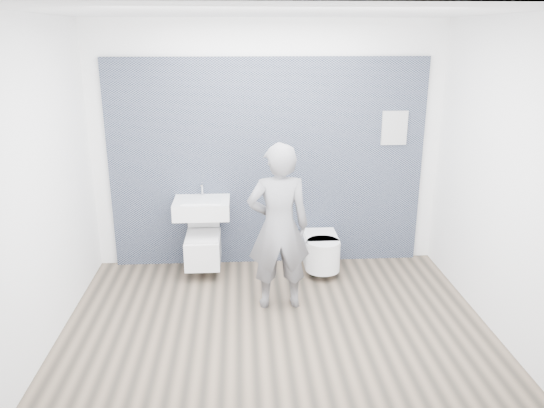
{
  "coord_description": "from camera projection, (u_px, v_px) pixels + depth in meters",
  "views": [
    {
      "loc": [
        -0.31,
        -4.46,
        2.64
      ],
      "look_at": [
        0.0,
        0.6,
        1.0
      ],
      "focal_mm": 35.0,
      "sensor_mm": 36.0,
      "label": 1
    }
  ],
  "objects": [
    {
      "name": "toilet_rounded",
      "position": [
        321.0,
        251.0,
        6.07
      ],
      "size": [
        0.39,
        0.66,
        0.35
      ],
      "color": "white",
      "rests_on": "ground"
    },
    {
      "name": "ground",
      "position": [
        276.0,
        323.0,
        5.07
      ],
      "size": [
        4.0,
        4.0,
        0.0
      ],
      "primitive_type": "plane",
      "color": "brown",
      "rests_on": "ground"
    },
    {
      "name": "washbasin",
      "position": [
        202.0,
        207.0,
        5.93
      ],
      "size": [
        0.62,
        0.47,
        0.47
      ],
      "color": "white",
      "rests_on": "ground"
    },
    {
      "name": "tile_wall",
      "position": [
        268.0,
        260.0,
        6.46
      ],
      "size": [
        3.6,
        0.06,
        2.4
      ],
      "primitive_type": "cube",
      "color": "black",
      "rests_on": "ground"
    },
    {
      "name": "info_placard",
      "position": [
        385.0,
        259.0,
        6.5
      ],
      "size": [
        0.29,
        0.03,
        0.39
      ],
      "primitive_type": "cube",
      "color": "white",
      "rests_on": "ground"
    },
    {
      "name": "toilet_square",
      "position": [
        203.0,
        247.0,
        6.03
      ],
      "size": [
        0.39,
        0.56,
        0.75
      ],
      "color": "white",
      "rests_on": "ground"
    },
    {
      "name": "visitor",
      "position": [
        279.0,
        227.0,
        5.15
      ],
      "size": [
        0.63,
        0.43,
        1.68
      ],
      "primitive_type": "imported",
      "rotation": [
        0.0,
        0.0,
        3.19
      ],
      "color": "slate",
      "rests_on": "ground"
    },
    {
      "name": "room_shell",
      "position": [
        276.0,
        143.0,
        4.53
      ],
      "size": [
        4.0,
        4.0,
        4.0
      ],
      "color": "white",
      "rests_on": "ground"
    }
  ]
}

